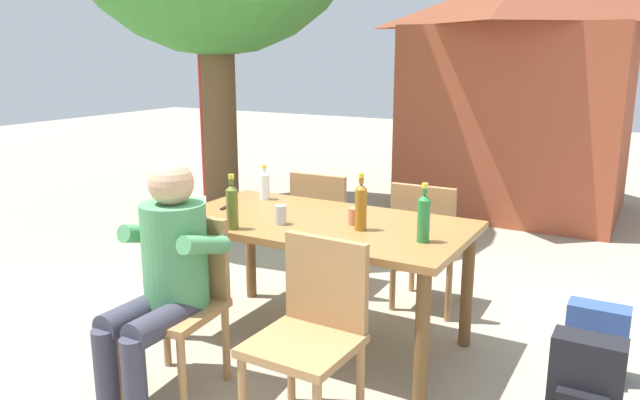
# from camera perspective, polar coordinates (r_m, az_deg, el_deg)

# --- Properties ---
(ground_plane) EXTENTS (24.00, 24.00, 0.00)m
(ground_plane) POSITION_cam_1_polar(r_m,az_deg,el_deg) (3.79, 0.00, -12.86)
(ground_plane) COLOR gray
(dining_table) EXTENTS (1.69, 0.91, 0.75)m
(dining_table) POSITION_cam_1_polar(r_m,az_deg,el_deg) (3.55, 0.00, -3.28)
(dining_table) COLOR olive
(dining_table) RESTS_ON ground_plane
(chair_near_left) EXTENTS (0.48, 0.48, 0.87)m
(chair_near_left) POSITION_cam_1_polar(r_m,az_deg,el_deg) (3.24, -12.76, -8.46)
(chair_near_left) COLOR #A37547
(chair_near_left) RESTS_ON ground_plane
(chair_near_right) EXTENTS (0.45, 0.45, 0.87)m
(chair_near_right) POSITION_cam_1_polar(r_m,az_deg,el_deg) (2.81, -0.72, -11.56)
(chair_near_right) COLOR #A37547
(chair_near_right) RESTS_ON ground_plane
(chair_far_left) EXTENTS (0.45, 0.45, 0.87)m
(chair_far_left) POSITION_cam_1_polar(r_m,az_deg,el_deg) (4.40, 0.51, -2.24)
(chair_far_left) COLOR #A37547
(chair_far_left) RESTS_ON ground_plane
(chair_far_right) EXTENTS (0.45, 0.45, 0.87)m
(chair_far_right) POSITION_cam_1_polar(r_m,az_deg,el_deg) (4.11, 9.86, -3.61)
(chair_far_right) COLOR #A37547
(chair_far_right) RESTS_ON ground_plane
(person_in_white_shirt) EXTENTS (0.47, 0.61, 1.18)m
(person_in_white_shirt) POSITION_cam_1_polar(r_m,az_deg,el_deg) (3.10, -14.15, -6.24)
(person_in_white_shirt) COLOR #4C935B
(person_in_white_shirt) RESTS_ON ground_plane
(bottle_green) EXTENTS (0.06, 0.06, 0.30)m
(bottle_green) POSITION_cam_1_polar(r_m,az_deg,el_deg) (3.14, 9.54, -1.54)
(bottle_green) COLOR #287A38
(bottle_green) RESTS_ON dining_table
(bottle_clear) EXTENTS (0.06, 0.06, 0.23)m
(bottle_clear) POSITION_cam_1_polar(r_m,az_deg,el_deg) (4.02, -5.14, 1.42)
(bottle_clear) COLOR white
(bottle_clear) RESTS_ON dining_table
(bottle_amber) EXTENTS (0.06, 0.06, 0.31)m
(bottle_amber) POSITION_cam_1_polar(r_m,az_deg,el_deg) (3.31, 3.79, -0.53)
(bottle_amber) COLOR #996019
(bottle_amber) RESTS_ON dining_table
(bottle_olive) EXTENTS (0.06, 0.06, 0.30)m
(bottle_olive) POSITION_cam_1_polar(r_m,az_deg,el_deg) (3.36, -8.10, -0.52)
(bottle_olive) COLOR #566623
(bottle_olive) RESTS_ON dining_table
(cup_steel) EXTENTS (0.07, 0.07, 0.11)m
(cup_steel) POSITION_cam_1_polar(r_m,az_deg,el_deg) (3.44, -3.67, -1.37)
(cup_steel) COLOR #B2B7BC
(cup_steel) RESTS_ON dining_table
(cup_terracotta) EXTENTS (0.07, 0.07, 0.09)m
(cup_terracotta) POSITION_cam_1_polar(r_m,az_deg,el_deg) (3.43, 3.23, -1.52)
(cup_terracotta) COLOR #BC6B47
(cup_terracotta) RESTS_ON dining_table
(table_knife) EXTENTS (0.08, 0.24, 0.01)m
(table_knife) POSITION_cam_1_polar(r_m,az_deg,el_deg) (3.88, -8.46, -0.53)
(table_knife) COLOR silver
(table_knife) RESTS_ON dining_table
(backpack_by_near_side) EXTENTS (0.30, 0.22, 0.47)m
(backpack_by_near_side) POSITION_cam_1_polar(r_m,az_deg,el_deg) (3.08, 23.23, -15.81)
(backpack_by_near_side) COLOR black
(backpack_by_near_side) RESTS_ON ground_plane
(backpack_by_far_side) EXTENTS (0.30, 0.21, 0.40)m
(backpack_by_far_side) POSITION_cam_1_polar(r_m,az_deg,el_deg) (3.63, 24.08, -11.95)
(backpack_by_far_side) COLOR #2D4784
(backpack_by_far_side) RESTS_ON ground_plane
(brick_kiosk) EXTENTS (2.46, 2.05, 2.50)m
(brick_kiosk) POSITION_cam_1_polar(r_m,az_deg,el_deg) (6.99, 17.96, 9.81)
(brick_kiosk) COLOR #9E472D
(brick_kiosk) RESTS_ON ground_plane
(lamp_post) EXTENTS (0.56, 0.20, 2.67)m
(lamp_post) POSITION_cam_1_polar(r_m,az_deg,el_deg) (7.42, -11.03, 14.94)
(lamp_post) COLOR maroon
(lamp_post) RESTS_ON ground_plane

